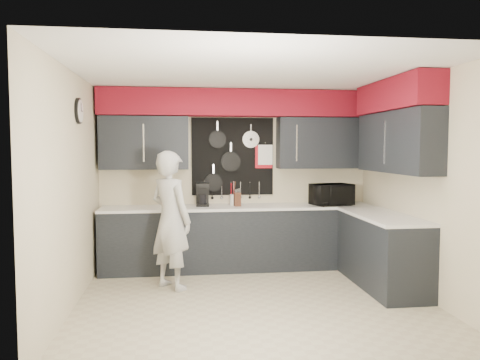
{
  "coord_description": "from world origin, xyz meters",
  "views": [
    {
      "loc": [
        -0.83,
        -5.2,
        1.76
      ],
      "look_at": [
        -0.1,
        0.5,
        1.36
      ],
      "focal_mm": 35.0,
      "sensor_mm": 36.0,
      "label": 1
    }
  ],
  "objects": [
    {
      "name": "base_cabinets",
      "position": [
        0.49,
        1.13,
        0.46
      ],
      "size": [
        3.95,
        2.2,
        0.92
      ],
      "color": "black",
      "rests_on": "ground"
    },
    {
      "name": "right_wall_assembly",
      "position": [
        1.85,
        0.26,
        1.94
      ],
      "size": [
        0.36,
        3.5,
        2.6
      ],
      "color": "beige",
      "rests_on": "ground"
    },
    {
      "name": "back_wall_assembly",
      "position": [
        0.01,
        1.6,
        2.01
      ],
      "size": [
        4.0,
        0.36,
        2.6
      ],
      "color": "beige",
      "rests_on": "ground"
    },
    {
      "name": "coffee_maker",
      "position": [
        -0.51,
        1.5,
        1.09
      ],
      "size": [
        0.2,
        0.23,
        0.33
      ],
      "rotation": [
        0.0,
        0.0,
        -0.07
      ],
      "color": "black",
      "rests_on": "base_cabinets"
    },
    {
      "name": "person",
      "position": [
        -0.95,
        0.61,
        0.86
      ],
      "size": [
        0.73,
        0.74,
        1.72
      ],
      "primitive_type": "imported",
      "rotation": [
        0.0,
        0.0,
        2.33
      ],
      "color": "beige",
      "rests_on": "ground"
    },
    {
      "name": "knife_block",
      "position": [
        -0.02,
        1.4,
        1.02
      ],
      "size": [
        0.1,
        0.1,
        0.2
      ],
      "primitive_type": "cube",
      "rotation": [
        0.0,
        0.0,
        0.12
      ],
      "color": "#351811",
      "rests_on": "base_cabinets"
    },
    {
      "name": "microwave",
      "position": [
        1.36,
        1.35,
        1.08
      ],
      "size": [
        0.63,
        0.5,
        0.31
      ],
      "primitive_type": "imported",
      "rotation": [
        0.0,
        0.0,
        0.24
      ],
      "color": "black",
      "rests_on": "base_cabinets"
    },
    {
      "name": "ground",
      "position": [
        0.0,
        0.0,
        0.0
      ],
      "size": [
        4.0,
        4.0,
        0.0
      ],
      "primitive_type": "plane",
      "color": "#B8AF8F",
      "rests_on": "ground"
    },
    {
      "name": "left_wall_assembly",
      "position": [
        -1.99,
        0.02,
        1.33
      ],
      "size": [
        0.05,
        3.5,
        2.6
      ],
      "color": "beige",
      "rests_on": "ground"
    },
    {
      "name": "utensil_crock",
      "position": [
        -0.06,
        1.52,
        1.0
      ],
      "size": [
        0.12,
        0.12,
        0.16
      ],
      "primitive_type": "cylinder",
      "color": "silver",
      "rests_on": "base_cabinets"
    }
  ]
}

